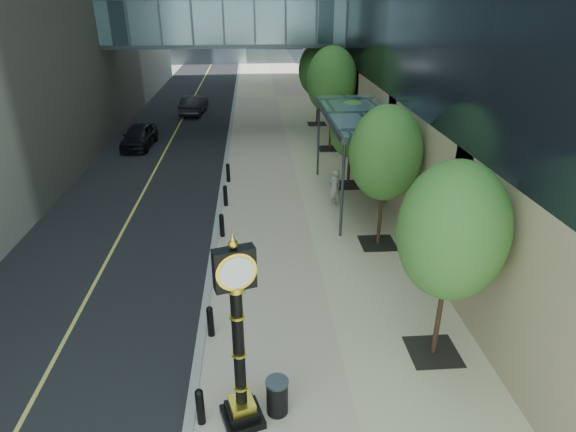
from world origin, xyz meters
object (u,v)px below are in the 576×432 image
object	(u,v)px
trash_bin	(277,397)
car_near	(139,136)
pedestrian	(334,188)
street_clock	(239,350)
car_far	(194,104)

from	to	relation	value
trash_bin	car_near	bearing A→B (deg)	109.08
trash_bin	pedestrian	bearing A→B (deg)	74.78
street_clock	trash_bin	world-z (taller)	street_clock
pedestrian	car_far	distance (m)	21.85
pedestrian	car_near	xyz separation A→B (m)	(-11.21, 10.56, -0.22)
trash_bin	car_near	distance (m)	24.11
car_far	pedestrian	bearing A→B (deg)	119.41
street_clock	pedestrian	distance (m)	13.16
pedestrian	car_near	size ratio (longest dim) A/B	0.42
street_clock	trash_bin	distance (m)	1.86
car_near	pedestrian	bearing A→B (deg)	-40.22
car_near	car_far	world-z (taller)	car_far
trash_bin	car_far	distance (m)	32.72
car_near	street_clock	bearing A→B (deg)	-69.89
trash_bin	car_far	size ratio (longest dim) A/B	0.20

